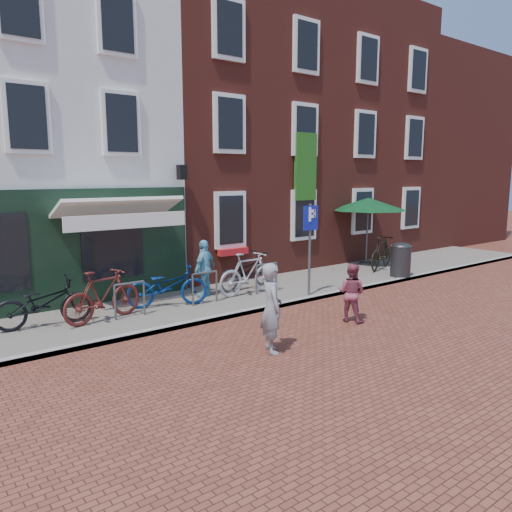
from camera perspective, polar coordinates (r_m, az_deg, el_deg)
ground at (r=12.46m, az=2.91°, el=-6.06°), size 80.00×80.00×0.00m
sidewalk at (r=14.18m, az=2.06°, el=-3.93°), size 24.00×3.00×0.10m
building_brick_mid at (r=18.95m, az=-6.40°, el=14.42°), size 6.00×8.00×10.00m
building_brick_right at (r=22.65m, az=7.08°, el=13.57°), size 6.00×8.00×10.00m
filler_right at (r=27.55m, az=16.95°, el=11.44°), size 7.00×8.00×9.00m
litter_bin at (r=16.36m, az=16.54°, el=-0.18°), size 0.64×0.64×1.18m
parking_sign at (r=13.14m, az=6.33°, el=2.63°), size 0.50×0.07×2.47m
parasol at (r=18.07m, az=12.96°, el=6.20°), size 2.74×2.74×2.53m
woman at (r=9.21m, az=1.83°, el=-6.08°), size 0.61×0.73×1.71m
boy at (r=11.37m, az=11.06°, el=-4.22°), size 0.70×0.79×1.35m
cafe_person at (r=13.13m, az=-6.00°, el=-1.42°), size 0.97×0.73×1.53m
bicycle_0 at (r=11.43m, az=-23.56°, el=-5.03°), size 2.04×0.85×1.04m
bicycle_1 at (r=11.41m, az=-17.43°, el=-4.41°), size 2.00×0.94×1.16m
bicycle_2 at (r=12.28m, az=-10.29°, el=-3.43°), size 2.11×1.31×1.04m
bicycle_3 at (r=13.31m, az=-0.90°, el=-2.04°), size 1.94×0.59×1.16m
bicycle_4 at (r=13.95m, az=-1.15°, el=-1.75°), size 2.06×0.92×1.04m
bicycle_5 at (r=17.41m, az=14.42°, el=0.37°), size 2.00×1.15×1.16m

